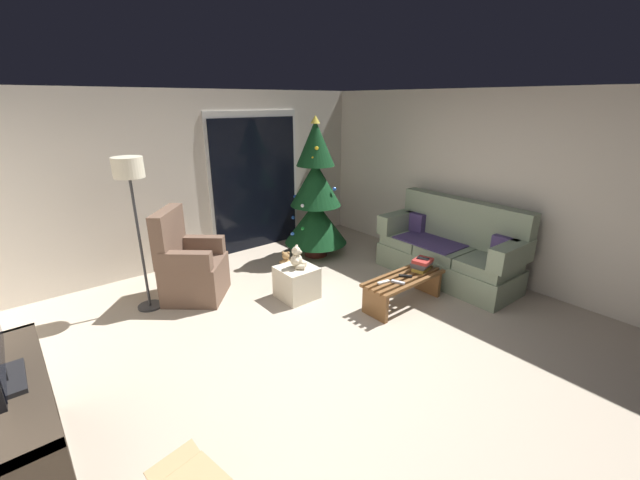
% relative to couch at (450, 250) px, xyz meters
% --- Properties ---
extents(ground_plane, '(7.00, 7.00, 0.00)m').
position_rel_couch_xyz_m(ground_plane, '(-2.32, -0.22, -0.40)').
color(ground_plane, '#B2A38E').
extents(wall_back, '(5.72, 0.12, 2.50)m').
position_rel_couch_xyz_m(wall_back, '(-2.32, 2.84, 0.85)').
color(wall_back, beige).
rests_on(wall_back, ground).
extents(wall_right, '(0.12, 6.00, 2.50)m').
position_rel_couch_xyz_m(wall_right, '(0.54, -0.22, 0.85)').
color(wall_right, beige).
rests_on(wall_right, ground).
extents(patio_door_frame, '(1.60, 0.02, 2.20)m').
position_rel_couch_xyz_m(patio_door_frame, '(-1.39, 2.77, 0.70)').
color(patio_door_frame, silver).
rests_on(patio_door_frame, ground).
extents(patio_door_glass, '(1.50, 0.02, 2.10)m').
position_rel_couch_xyz_m(patio_door_glass, '(-1.39, 2.75, 0.65)').
color(patio_door_glass, black).
rests_on(patio_door_glass, ground).
extents(couch, '(0.83, 1.96, 1.08)m').
position_rel_couch_xyz_m(couch, '(0.00, 0.00, 0.00)').
color(couch, gray).
rests_on(couch, ground).
extents(coffee_table, '(1.10, 0.40, 0.36)m').
position_rel_couch_xyz_m(coffee_table, '(-1.11, -0.11, -0.15)').
color(coffee_table, brown).
rests_on(coffee_table, ground).
extents(remote_black, '(0.13, 0.15, 0.02)m').
position_rel_couch_xyz_m(remote_black, '(-1.10, -0.12, -0.02)').
color(remote_black, black).
rests_on(remote_black, coffee_table).
extents(remote_silver, '(0.10, 0.16, 0.02)m').
position_rel_couch_xyz_m(remote_silver, '(-1.30, -0.17, -0.02)').
color(remote_silver, '#ADADB2').
rests_on(remote_silver, coffee_table).
extents(remote_white, '(0.16, 0.07, 0.02)m').
position_rel_couch_xyz_m(remote_white, '(-1.42, -0.07, -0.02)').
color(remote_white, silver).
rests_on(remote_white, coffee_table).
extents(book_stack, '(0.28, 0.26, 0.15)m').
position_rel_couch_xyz_m(book_stack, '(-0.78, -0.11, 0.04)').
color(book_stack, '#B79333').
rests_on(book_stack, coffee_table).
extents(cell_phone, '(0.12, 0.16, 0.01)m').
position_rel_couch_xyz_m(cell_phone, '(-0.77, -0.12, 0.12)').
color(cell_phone, black).
rests_on(cell_phone, book_stack).
extents(christmas_tree, '(0.98, 0.98, 2.15)m').
position_rel_couch_xyz_m(christmas_tree, '(-0.90, 1.83, 0.55)').
color(christmas_tree, '#4C1E19').
rests_on(christmas_tree, ground).
extents(armchair, '(0.97, 0.97, 1.13)m').
position_rel_couch_xyz_m(armchair, '(-2.99, 1.70, 0.00)').
color(armchair, brown).
rests_on(armchair, ground).
extents(floor_lamp, '(0.32, 0.32, 1.78)m').
position_rel_couch_xyz_m(floor_lamp, '(-3.50, 1.77, 1.11)').
color(floor_lamp, '#2D2D30').
rests_on(floor_lamp, ground).
extents(media_shelf, '(0.40, 1.40, 0.79)m').
position_rel_couch_xyz_m(media_shelf, '(-4.85, -0.21, -0.03)').
color(media_shelf, '#382D23').
rests_on(media_shelf, ground).
extents(ottoman, '(0.44, 0.44, 0.40)m').
position_rel_couch_xyz_m(ottoman, '(-1.99, 0.85, -0.20)').
color(ottoman, beige).
rests_on(ottoman, ground).
extents(teddy_bear_cream, '(0.21, 0.22, 0.29)m').
position_rel_couch_xyz_m(teddy_bear_cream, '(-1.98, 0.85, 0.12)').
color(teddy_bear_cream, beige).
rests_on(teddy_bear_cream, ottoman).
extents(teddy_bear_honey_by_tree, '(0.21, 0.22, 0.29)m').
position_rel_couch_xyz_m(teddy_bear_honey_by_tree, '(-1.60, 1.65, -0.28)').
color(teddy_bear_honey_by_tree, tan).
rests_on(teddy_bear_honey_by_tree, ground).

